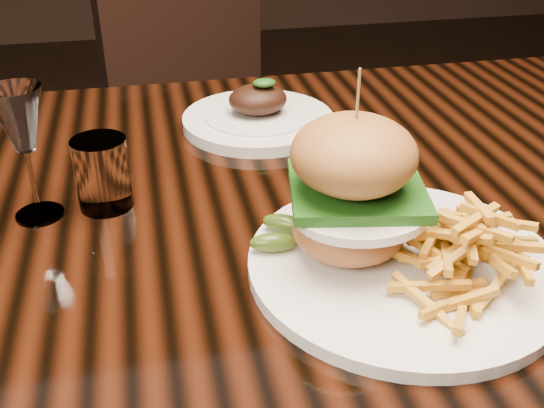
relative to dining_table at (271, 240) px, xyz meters
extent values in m
cube|color=black|center=(0.00, 0.00, 0.06)|extent=(1.60, 0.90, 0.04)
cube|color=black|center=(0.74, 0.39, -0.32)|extent=(0.06, 0.06, 0.71)
cylinder|color=silver|center=(0.10, -0.20, 0.08)|extent=(0.33, 0.33, 0.01)
ellipsoid|color=#A15F34|center=(0.05, -0.17, 0.12)|extent=(0.12, 0.12, 0.06)
ellipsoid|color=white|center=(0.05, -0.19, 0.15)|extent=(0.14, 0.11, 0.01)
ellipsoid|color=orange|center=(0.07, -0.21, 0.16)|extent=(0.03, 0.03, 0.01)
cube|color=#255B16|center=(0.05, -0.17, 0.16)|extent=(0.16, 0.15, 0.01)
ellipsoid|color=brown|center=(0.05, -0.17, 0.21)|extent=(0.13, 0.13, 0.08)
cylinder|color=#A67B4D|center=(0.05, -0.17, 0.25)|extent=(0.00, 0.00, 0.10)
ellipsoid|color=#293B10|center=(-0.03, -0.16, 0.10)|extent=(0.06, 0.03, 0.02)
ellipsoid|color=#293B10|center=(-0.01, -0.12, 0.10)|extent=(0.06, 0.05, 0.02)
cylinder|color=silver|center=(0.15, -0.20, 0.08)|extent=(0.15, 0.15, 0.01)
cube|color=#FFD553|center=(0.16, -0.20, 0.09)|extent=(0.02, 0.02, 0.01)
cube|color=silver|center=(0.14, -0.18, 0.09)|extent=(0.12, 0.06, 0.00)
cube|color=silver|center=(0.13, -0.06, 0.09)|extent=(0.07, 0.07, 0.03)
cylinder|color=white|center=(-0.29, 0.00, 0.08)|extent=(0.06, 0.06, 0.00)
cylinder|color=white|center=(-0.29, 0.00, 0.12)|extent=(0.01, 0.01, 0.09)
cone|color=white|center=(-0.29, 0.00, 0.20)|extent=(0.06, 0.06, 0.08)
cylinder|color=white|center=(-0.21, 0.01, 0.12)|extent=(0.07, 0.07, 0.09)
cylinder|color=silver|center=(0.02, 0.22, 0.09)|extent=(0.24, 0.24, 0.02)
cylinder|color=silver|center=(0.02, 0.22, 0.09)|extent=(0.17, 0.17, 0.02)
ellipsoid|color=black|center=(0.02, 0.22, 0.12)|extent=(0.09, 0.08, 0.05)
ellipsoid|color=#255B16|center=(0.03, 0.21, 0.15)|extent=(0.04, 0.03, 0.01)
cube|color=black|center=(0.04, 0.80, -0.22)|extent=(0.60, 0.60, 0.06)
cube|color=black|center=(-0.03, 1.00, 0.03)|extent=(0.45, 0.21, 0.50)
cylinder|color=black|center=(-0.06, 0.55, -0.45)|extent=(0.04, 0.04, 0.45)
cylinder|color=black|center=(0.29, 0.69, -0.45)|extent=(0.04, 0.04, 0.45)
cylinder|color=black|center=(-0.20, 0.91, -0.45)|extent=(0.04, 0.04, 0.45)
cylinder|color=black|center=(0.15, 1.05, -0.45)|extent=(0.04, 0.04, 0.45)
camera|label=1|loc=(-0.15, -0.71, 0.49)|focal=42.00mm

